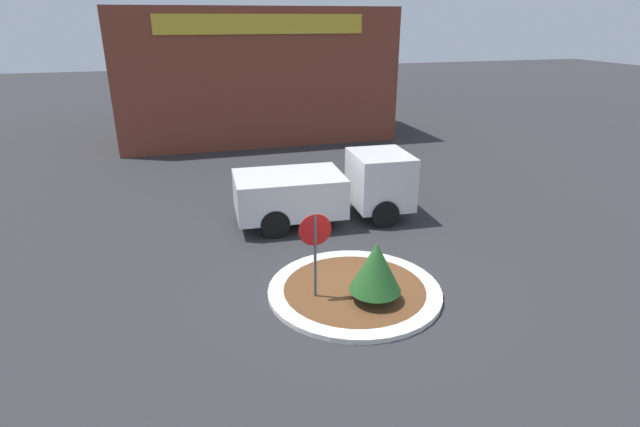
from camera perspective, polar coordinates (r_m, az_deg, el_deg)
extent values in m
plane|color=#2D2D30|center=(12.47, 3.94, -8.99)|extent=(120.00, 120.00, 0.00)
cylinder|color=silver|center=(12.44, 3.95, -8.75)|extent=(4.25, 4.25, 0.12)
cylinder|color=brown|center=(12.43, 3.95, -8.74)|extent=(3.49, 3.49, 0.12)
cylinder|color=#4C4C51|center=(11.59, -0.56, -5.14)|extent=(0.07, 0.07, 2.24)
cylinder|color=#B71414|center=(11.29, -0.57, -1.89)|extent=(0.77, 0.03, 0.77)
cylinder|color=brown|center=(11.91, 6.26, -9.21)|extent=(0.08, 0.08, 0.26)
cone|color=#235623|center=(11.55, 6.41, -6.08)|extent=(1.21, 1.21, 1.20)
cube|color=silver|center=(16.80, 6.88, 3.92)|extent=(1.94, 2.27, 1.76)
cube|color=silver|center=(16.12, -3.57, 2.31)|extent=(3.55, 2.46, 1.25)
cube|color=black|center=(16.94, 8.97, 5.04)|extent=(0.14, 1.94, 0.62)
cylinder|color=black|center=(17.95, 5.11, 2.34)|extent=(0.91, 0.30, 0.90)
cylinder|color=black|center=(16.09, 7.43, -0.07)|extent=(0.91, 0.30, 0.90)
cylinder|color=black|center=(17.21, -6.20, 1.44)|extent=(0.91, 0.30, 0.90)
cylinder|color=black|center=(15.26, -5.16, -1.19)|extent=(0.91, 0.30, 0.90)
cube|color=brown|center=(28.49, -7.50, 15.49)|extent=(14.31, 6.00, 6.83)
cube|color=gold|center=(25.36, -6.62, 20.71)|extent=(10.02, 0.08, 0.90)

